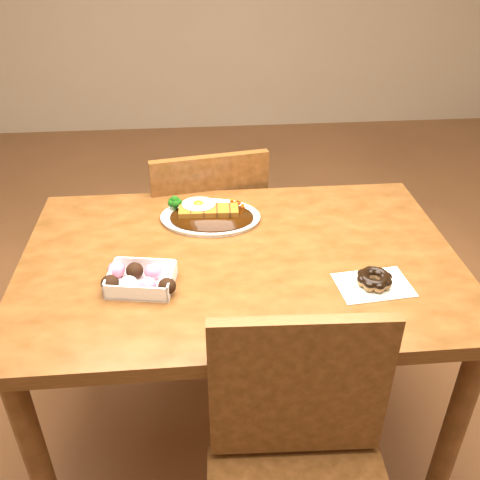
{
  "coord_description": "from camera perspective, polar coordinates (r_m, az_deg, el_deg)",
  "views": [
    {
      "loc": [
        -0.11,
        -1.21,
        1.58
      ],
      "look_at": [
        -0.0,
        -0.01,
        0.81
      ],
      "focal_mm": 40.0,
      "sensor_mm": 36.0,
      "label": 1
    }
  ],
  "objects": [
    {
      "name": "pon_de_ring",
      "position": [
        1.4,
        14.13,
        -4.11
      ],
      "size": [
        0.2,
        0.15,
        0.04
      ],
      "rotation": [
        0.0,
        0.0,
        0.1
      ],
      "color": "silver",
      "rests_on": "table"
    },
    {
      "name": "table",
      "position": [
        1.53,
        0.0,
        -4.81
      ],
      "size": [
        1.2,
        0.8,
        0.75
      ],
      "color": "#45280D",
      "rests_on": "ground"
    },
    {
      "name": "donut_box",
      "position": [
        1.37,
        -10.68,
        -4.09
      ],
      "size": [
        0.19,
        0.15,
        0.05
      ],
      "rotation": [
        0.0,
        0.0,
        -0.17
      ],
      "color": "white",
      "rests_on": "table"
    },
    {
      "name": "chair_far",
      "position": [
        2.06,
        -3.64,
        0.27
      ],
      "size": [
        0.48,
        0.48,
        0.87
      ],
      "rotation": [
        0.0,
        0.0,
        3.3
      ],
      "color": "#45280D",
      "rests_on": "ground"
    },
    {
      "name": "ground",
      "position": [
        1.99,
        0.0,
        -19.85
      ],
      "size": [
        6.0,
        6.0,
        0.0
      ],
      "primitive_type": "plane",
      "color": "brown",
      "rests_on": "ground"
    },
    {
      "name": "katsu_curry_plate",
      "position": [
        1.64,
        -3.36,
        2.73
      ],
      "size": [
        0.32,
        0.24,
        0.06
      ],
      "rotation": [
        0.0,
        0.0,
        -0.11
      ],
      "color": "white",
      "rests_on": "table"
    }
  ]
}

